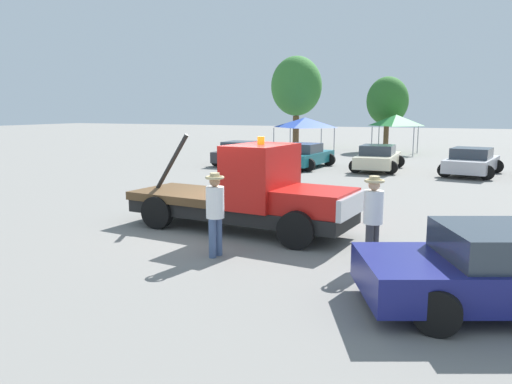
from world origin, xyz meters
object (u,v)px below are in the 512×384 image
at_px(parked_car_charcoal, 241,153).
at_px(canopy_tent_green, 396,120).
at_px(canopy_tent_blue, 305,122).
at_px(tree_center, 296,86).
at_px(person_at_hood, 215,208).
at_px(parked_car_teal, 304,156).
at_px(parked_car_cream, 378,158).
at_px(person_near_truck, 373,213).
at_px(tow_truck, 251,195).
at_px(tree_left, 387,101).
at_px(parked_car_silver, 472,162).

bearing_deg(parked_car_charcoal, canopy_tent_green, -36.90).
xyz_separation_m(canopy_tent_blue, tree_center, (-2.37, 4.89, 2.84)).
bearing_deg(parked_car_charcoal, person_at_hood, -158.70).
xyz_separation_m(parked_car_teal, parked_car_cream, (3.95, 0.41, -0.00)).
relative_size(person_near_truck, parked_car_charcoal, 0.40).
xyz_separation_m(tow_truck, canopy_tent_blue, (-6.23, 23.71, 1.25)).
height_order(parked_car_charcoal, tree_left, tree_left).
bearing_deg(person_near_truck, canopy_tent_blue, -48.24).
relative_size(person_at_hood, parked_car_silver, 0.39).
bearing_deg(parked_car_charcoal, parked_car_teal, -95.52).
relative_size(parked_car_silver, canopy_tent_blue, 1.30).
distance_m(parked_car_charcoal, canopy_tent_blue, 9.25).
bearing_deg(tree_left, tree_center, 175.11).
relative_size(tree_left, tree_center, 0.75).
xyz_separation_m(parked_car_teal, canopy_tent_blue, (-2.95, 9.30, 1.57)).
bearing_deg(parked_car_silver, tree_left, 34.56).
xyz_separation_m(parked_car_silver, tree_left, (-6.21, 13.32, 3.14)).
height_order(tow_truck, parked_car_charcoal, tow_truck).
height_order(person_at_hood, tree_left, tree_left).
bearing_deg(parked_car_silver, person_near_truck, -176.72).
xyz_separation_m(parked_car_silver, canopy_tent_green, (-5.11, 10.48, 1.75)).
xyz_separation_m(person_near_truck, tree_center, (-12.02, 30.17, 3.97)).
bearing_deg(canopy_tent_blue, parked_car_cream, -52.15).
bearing_deg(parked_car_silver, canopy_tent_green, 35.54).
height_order(parked_car_teal, parked_car_silver, same).
xyz_separation_m(parked_car_teal, tree_left, (2.26, 13.54, 3.14)).
bearing_deg(tree_left, parked_car_teal, -99.49).
bearing_deg(parked_car_teal, canopy_tent_green, -12.91).
relative_size(parked_car_teal, canopy_tent_blue, 1.30).
distance_m(canopy_tent_blue, tree_center, 6.13).
bearing_deg(person_at_hood, parked_car_silver, 83.48).
relative_size(tow_truck, person_at_hood, 3.46).
relative_size(person_at_hood, parked_car_charcoal, 0.40).
distance_m(person_near_truck, parked_car_silver, 16.31).
bearing_deg(parked_car_teal, canopy_tent_blue, 22.16).
bearing_deg(tree_left, parked_car_cream, -82.66).
distance_m(tow_truck, parked_car_teal, 14.78).
relative_size(canopy_tent_green, tree_left, 0.51).
bearing_deg(canopy_tent_blue, canopy_tent_green, 12.52).
relative_size(tow_truck, canopy_tent_green, 2.20).
bearing_deg(tow_truck, parked_car_teal, 108.65).
distance_m(parked_car_charcoal, tree_center, 14.71).
bearing_deg(canopy_tent_green, person_near_truck, -82.89).
relative_size(parked_car_cream, parked_car_silver, 0.99).
relative_size(person_near_truck, canopy_tent_green, 0.64).
bearing_deg(parked_car_teal, person_near_truck, -152.74).
distance_m(tow_truck, tree_center, 30.14).
relative_size(tow_truck, tree_left, 1.12).
height_order(parked_car_cream, tree_center, tree_center).
bearing_deg(person_near_truck, tow_truck, -3.82).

